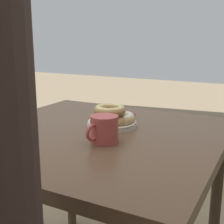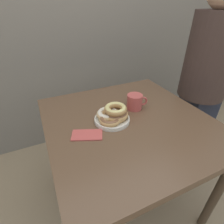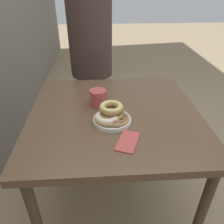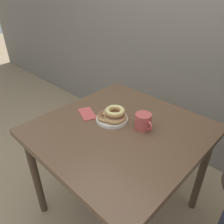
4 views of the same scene
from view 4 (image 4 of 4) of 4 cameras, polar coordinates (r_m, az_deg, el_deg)
The scene contains 6 objects.
ground_plane at distance 1.77m, azimuth -2.59°, elevation -26.93°, with size 14.00×14.00×0.00m, color #937F60.
wall_back at distance 1.89m, azimuth 24.16°, elevation 22.63°, with size 8.00×0.05×2.60m.
dining_table at distance 1.35m, azimuth 2.13°, elevation -7.12°, with size 0.92×0.94×0.75m.
donut_plate at distance 1.34m, azimuth 0.19°, elevation -0.80°, with size 0.22×0.21×0.09m.
coffee_mug at distance 1.28m, azimuth 8.17°, elevation -2.39°, with size 0.13×0.10×0.09m.
napkin at distance 1.43m, azimuth -6.52°, elevation -0.44°, with size 0.17×0.14×0.01m.
Camera 4 is at (0.70, -0.62, 1.51)m, focal length 35.00 mm.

